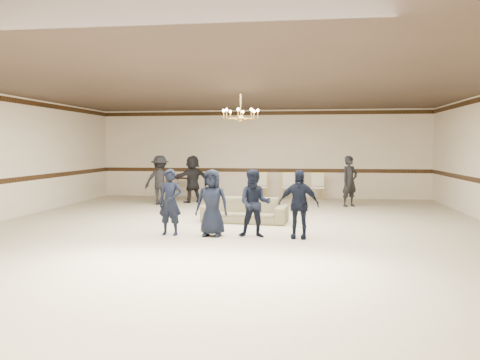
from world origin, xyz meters
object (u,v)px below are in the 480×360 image
at_px(adult_mid, 192,179).
at_px(console_table, 179,188).
at_px(boy_d, 298,204).
at_px(settee, 245,210).
at_px(boy_c, 255,203).
at_px(chandelier, 241,105).
at_px(banquet_chair_mid, 289,187).
at_px(boy_a, 170,202).
at_px(adult_left, 160,180).
at_px(boy_b, 212,203).
at_px(adult_right, 350,181).
at_px(banquet_chair_left, 260,186).
at_px(banquet_chair_right, 318,187).

height_order(adult_mid, console_table, adult_mid).
height_order(boy_d, console_table, boy_d).
distance_m(boy_d, settee, 2.39).
xyz_separation_m(boy_c, adult_mid, (-2.70, 5.89, 0.09)).
bearing_deg(chandelier, adult_mid, 118.22).
bearing_deg(banquet_chair_mid, boy_a, -110.09).
height_order(boy_c, adult_left, adult_left).
bearing_deg(settee, adult_mid, 125.24).
bearing_deg(adult_mid, console_table, -97.09).
xyz_separation_m(boy_b, boy_d, (1.80, 0.00, 0.00)).
relative_size(adult_right, banquet_chair_left, 1.68).
distance_m(boy_d, console_table, 8.56).
relative_size(adult_left, adult_mid, 1.00).
height_order(adult_mid, banquet_chair_left, adult_mid).
distance_m(adult_left, adult_right, 6.01).
bearing_deg(chandelier, banquet_chair_mid, 79.22).
height_order(boy_d, settee, boy_d).
distance_m(boy_c, adult_mid, 6.48).
bearing_deg(banquet_chair_right, adult_mid, -163.65).
xyz_separation_m(chandelier, adult_right, (2.94, 3.62, -2.08)).
height_order(boy_d, banquet_chair_mid, boy_d).
distance_m(boy_c, console_table, 8.12).
bearing_deg(boy_d, boy_c, -174.05).
xyz_separation_m(adult_mid, banquet_chair_left, (2.15, 1.21, -0.32)).
relative_size(chandelier, boy_b, 0.67).
distance_m(adult_mid, banquet_chair_mid, 3.39).
distance_m(boy_d, adult_left, 6.87).
xyz_separation_m(chandelier, boy_c, (0.55, -1.87, -2.17)).
bearing_deg(boy_b, settee, 79.74).
bearing_deg(banquet_chair_mid, chandelier, -103.28).
distance_m(boy_b, banquet_chair_left, 7.11).
bearing_deg(chandelier, boy_a, -123.90).
distance_m(settee, banquet_chair_right, 5.51).
xyz_separation_m(adult_left, banquet_chair_mid, (4.05, 1.91, -0.32)).
bearing_deg(boy_c, banquet_chair_mid, 85.99).
bearing_deg(adult_mid, boy_d, 83.47).
height_order(adult_right, banquet_chair_left, adult_right).
bearing_deg(settee, banquet_chair_mid, 85.69).
xyz_separation_m(adult_left, banquet_chair_right, (5.05, 1.91, -0.32)).
bearing_deg(boy_b, chandelier, 82.20).
relative_size(boy_c, banquet_chair_mid, 1.49).
bearing_deg(chandelier, banquet_chair_left, 90.04).
bearing_deg(banquet_chair_right, boy_c, -101.47).
bearing_deg(adult_mid, boy_c, 76.67).
distance_m(adult_left, banquet_chair_right, 5.41).
relative_size(chandelier, banquet_chair_mid, 1.00).
bearing_deg(settee, banquet_chair_right, 75.38).
relative_size(boy_b, console_table, 1.58).
bearing_deg(adult_mid, adult_right, 137.52).
bearing_deg(banquet_chair_right, banquet_chair_left, -179.92).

